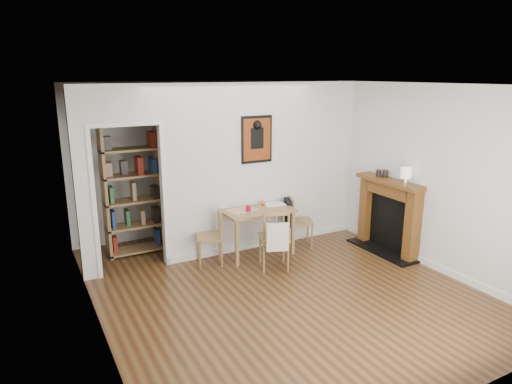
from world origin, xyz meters
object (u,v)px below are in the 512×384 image
notebook (274,204)px  mantel_lamp (406,174)px  bookshelf (133,188)px  red_glass (248,208)px  orange_fruit (263,203)px  ceramic_jar_a (385,174)px  chair_left (209,237)px  dining_table (257,214)px  ceramic_jar_b (379,173)px  fireplace (389,213)px  chair_right (300,221)px  chair_front (274,238)px

notebook → mantel_lamp: mantel_lamp is taller
bookshelf → red_glass: bearing=-35.6°
orange_fruit → ceramic_jar_a: (1.71, -0.82, 0.45)m
red_glass → chair_left: bearing=174.1°
dining_table → mantel_lamp: mantel_lamp is taller
dining_table → orange_fruit: (0.18, 0.13, 0.12)m
orange_fruit → ceramic_jar_a: size_ratio=0.67×
dining_table → mantel_lamp: bearing=-32.6°
red_glass → ceramic_jar_b: (2.02, -0.54, 0.43)m
red_glass → notebook: 0.55m
mantel_lamp → fireplace: bearing=80.9°
chair_right → dining_table: bearing=178.2°
chair_left → fireplace: bearing=-17.4°
orange_fruit → ceramic_jar_b: 1.87m
chair_left → notebook: chair_left is taller
fireplace → ceramic_jar_b: bearing=100.2°
red_glass → mantel_lamp: bearing=-28.6°
orange_fruit → chair_left: bearing=-171.8°
dining_table → chair_left: size_ratio=1.31×
bookshelf → red_glass: 1.79m
chair_left → fireplace: fireplace is taller
bookshelf → chair_left: bearing=-49.3°
chair_front → chair_right: bearing=35.0°
fireplace → chair_right: bearing=143.5°
fireplace → mantel_lamp: size_ratio=5.08×
mantel_lamp → ceramic_jar_b: (0.01, 0.57, -0.10)m
chair_right → orange_fruit: chair_right is taller
chair_left → mantel_lamp: (2.62, -1.16, 0.91)m
chair_front → red_glass: bearing=106.4°
dining_table → chair_front: size_ratio=1.19×
chair_front → mantel_lamp: size_ratio=3.64×
chair_left → ceramic_jar_a: ceramic_jar_a is taller
mantel_lamp → red_glass: bearing=151.4°
notebook → ceramic_jar_a: 1.79m
chair_right → bookshelf: size_ratio=0.39×
chair_left → red_glass: bearing=-5.9°
ceramic_jar_a → fireplace: bearing=-94.6°
ceramic_jar_a → orange_fruit: bearing=154.4°
bookshelf → ceramic_jar_b: 3.81m
bookshelf → fireplace: bearing=-27.3°
ceramic_jar_a → bookshelf: bearing=154.9°
dining_table → mantel_lamp: (1.83, -1.17, 0.67)m
chair_left → dining_table: bearing=0.8°
orange_fruit → ceramic_jar_b: bearing=-24.0°
ceramic_jar_a → ceramic_jar_b: (-0.06, 0.08, -0.00)m
dining_table → bookshelf: bearing=149.4°
chair_front → dining_table: bearing=86.8°
bookshelf → fireplace: bookshelf is taller
chair_front → ceramic_jar_b: ceramic_jar_b is taller
chair_right → orange_fruit: size_ratio=11.01×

